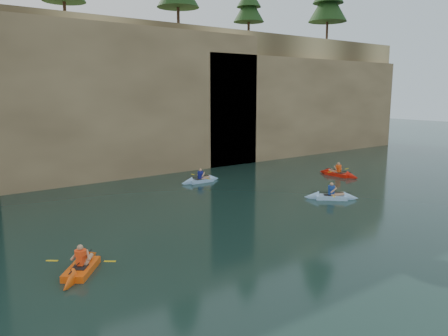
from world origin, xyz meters
TOP-DOWN VIEW (x-y plane):
  - ground at (0.00, 0.00)m, footprint 160.00×160.00m
  - cliff at (0.00, 30.00)m, footprint 70.00×16.00m
  - cliff_slab_center at (2.00, 22.60)m, footprint 24.00×2.40m
  - cliff_slab_east at (22.00, 22.60)m, footprint 26.00×2.40m
  - sea_cave_center at (-4.00, 21.95)m, footprint 3.50×1.00m
  - sea_cave_east at (10.00, 21.95)m, footprint 5.00×1.00m
  - kayaker_orange at (-6.98, 6.99)m, footprint 2.71×3.10m
  - kayaker_ltblue_near at (8.62, 8.47)m, footprint 2.87×2.74m
  - kayaker_red_far at (14.80, 12.82)m, footprint 2.53×3.53m
  - kayaker_ltblue_mid at (5.15, 17.25)m, footprint 3.20×2.40m

SIDE VIEW (x-z plane):
  - ground at x=0.00m, z-range 0.00..0.00m
  - kayaker_ltblue_mid at x=5.15m, z-range -0.46..0.76m
  - kayaker_ltblue_near at x=8.62m, z-range -0.48..0.79m
  - kayaker_orange at x=-6.98m, z-range -0.48..0.80m
  - kayaker_red_far at x=14.80m, z-range -0.49..0.80m
  - sea_cave_center at x=-4.00m, z-range 0.00..3.20m
  - sea_cave_east at x=10.00m, z-range 0.00..4.50m
  - cliff_slab_east at x=22.00m, z-range 0.00..9.84m
  - cliff_slab_center at x=2.00m, z-range 0.00..11.40m
  - cliff at x=0.00m, z-range 0.00..12.00m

